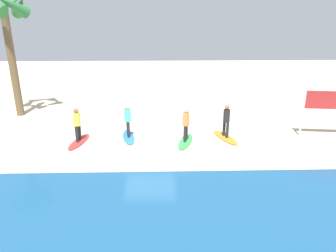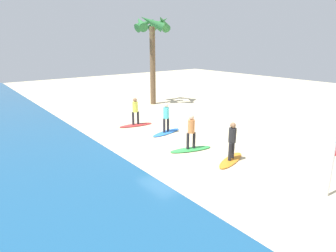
% 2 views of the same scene
% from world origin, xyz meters
% --- Properties ---
extents(ground_plane, '(60.00, 60.00, 0.00)m').
position_xyz_m(ground_plane, '(0.00, 0.00, 0.00)').
color(ground_plane, beige).
extents(surfboard_orange, '(1.20, 2.17, 0.09)m').
position_xyz_m(surfboard_orange, '(-3.79, -0.57, 0.04)').
color(surfboard_orange, orange).
rests_on(surfboard_orange, ground).
extents(surfer_orange, '(0.32, 0.44, 1.64)m').
position_xyz_m(surfer_orange, '(-3.79, -0.57, 1.04)').
color(surfer_orange, '#232328').
rests_on(surfer_orange, surfboard_orange).
extents(surfboard_green, '(1.13, 2.17, 0.09)m').
position_xyz_m(surfboard_green, '(-1.75, -0.09, 0.04)').
color(surfboard_green, green).
rests_on(surfboard_green, ground).
extents(surfer_green, '(0.32, 0.45, 1.64)m').
position_xyz_m(surfer_green, '(-1.75, -0.09, 1.04)').
color(surfer_green, '#232328').
rests_on(surfer_green, surfboard_green).
extents(surfboard_blue, '(0.94, 2.17, 0.09)m').
position_xyz_m(surfboard_blue, '(1.07, -0.77, 0.04)').
color(surfboard_blue, blue).
rests_on(surfboard_blue, ground).
extents(surfer_blue, '(0.32, 0.45, 1.64)m').
position_xyz_m(surfer_blue, '(1.07, -0.77, 1.04)').
color(surfer_blue, '#232328').
rests_on(surfer_blue, surfboard_blue).
extents(surfboard_red, '(0.92, 2.17, 0.09)m').
position_xyz_m(surfboard_red, '(3.41, -0.21, 0.04)').
color(surfboard_red, red).
rests_on(surfboard_red, ground).
extents(surfer_red, '(0.32, 0.45, 1.64)m').
position_xyz_m(surfer_red, '(3.41, -0.21, 1.04)').
color(surfer_red, '#232328').
rests_on(surfer_red, surfboard_red).
extents(palm_tree, '(2.88, 3.03, 7.05)m').
position_xyz_m(palm_tree, '(8.12, -4.81, 5.66)').
color(palm_tree, brown).
rests_on(palm_tree, ground).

